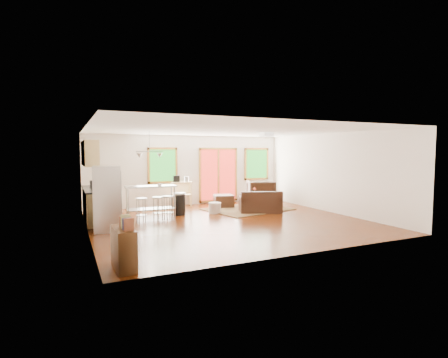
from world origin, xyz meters
name	(u,v)px	position (x,y,z in m)	size (l,w,h in m)	color
floor	(228,222)	(0.00, 0.00, -0.01)	(7.50, 7.00, 0.02)	#3E1705
ceiling	(228,130)	(0.00, 0.00, 2.61)	(7.50, 7.00, 0.02)	white
back_wall	(189,170)	(0.00, 3.51, 1.30)	(7.50, 0.02, 2.60)	white
left_wall	(86,181)	(-3.76, 0.00, 1.30)	(0.02, 7.00, 2.60)	white
right_wall	(332,173)	(3.76, 0.00, 1.30)	(0.02, 7.00, 2.60)	white
front_wall	(306,188)	(0.00, -3.51, 1.30)	(7.50, 0.02, 2.60)	white
window_left	(163,165)	(-1.00, 3.46, 1.50)	(1.10, 0.05, 1.30)	#1A5719
french_doors	(218,175)	(1.20, 3.46, 1.10)	(1.60, 0.05, 2.10)	#B3261B
window_right	(257,164)	(2.90, 3.46, 1.50)	(1.10, 0.05, 1.30)	#1A5719
rug	(248,209)	(1.49, 1.59, 0.01)	(2.68, 2.06, 0.03)	#466237
loveseat	(260,204)	(1.59, 0.91, 0.28)	(1.53, 1.18, 0.72)	black
coffee_table	(257,198)	(2.06, 1.93, 0.33)	(0.96, 0.59, 0.38)	#3E220E
armchair	(261,191)	(2.55, 2.53, 0.50)	(0.97, 0.91, 1.00)	black
ottoman	(224,201)	(0.95, 2.42, 0.22)	(0.67, 0.67, 0.44)	black
pouf	(215,208)	(0.18, 1.40, 0.18)	(0.40, 0.40, 0.35)	beige
vase	(255,193)	(1.97, 1.96, 0.51)	(0.24, 0.24, 0.31)	silver
book	(257,192)	(2.07, 1.95, 0.54)	(0.21, 0.03, 0.28)	brown
cabinets	(94,189)	(-3.49, 1.70, 0.93)	(0.64, 2.24, 2.30)	#DCB871
refrigerator	(108,199)	(-3.26, 0.18, 0.82)	(0.74, 0.72, 1.64)	#B7BABC
island	(151,196)	(-1.87, 1.58, 0.66)	(1.56, 0.70, 0.97)	#B7BABC
cup	(160,185)	(-1.65, 1.34, 1.01)	(0.12, 0.10, 0.12)	white
bar_stool_a	(141,204)	(-2.31, 0.84, 0.52)	(0.37, 0.37, 0.70)	#B7BABC
bar_stool_b	(158,203)	(-1.78, 1.03, 0.51)	(0.42, 0.42, 0.69)	#B7BABC
bar_stool_c	(168,202)	(-1.50, 0.93, 0.53)	(0.40, 0.40, 0.71)	#B7BABC
trash_can	(180,204)	(-0.96, 1.60, 0.36)	(0.49, 0.49, 0.70)	black
kitchen_cart	(181,185)	(-0.37, 3.32, 0.77)	(0.81, 0.60, 1.13)	#DCB871
bookshelf	(124,248)	(-3.35, -2.94, 0.37)	(0.34, 0.80, 0.93)	#3E220E
ceiling_flush	(266,135)	(1.60, 0.60, 2.53)	(0.35, 0.35, 0.12)	white
pendant_light	(150,155)	(-1.90, 1.50, 1.90)	(0.80, 0.18, 0.79)	gray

